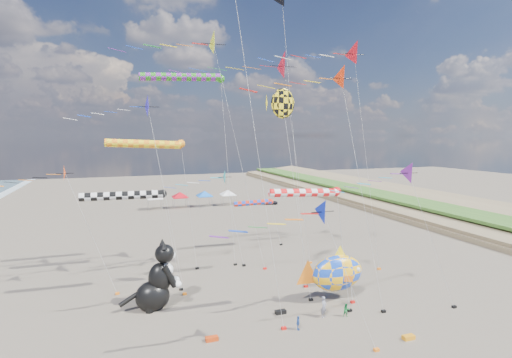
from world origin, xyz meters
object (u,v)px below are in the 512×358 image
object	(u,v)px
person_adult	(324,307)
child_green	(346,310)
parked_car	(270,202)
fish_inflatable	(337,273)
child_blue	(298,323)
cat_inflatable	(156,275)

from	to	relation	value
person_adult	child_green	xyz separation A→B (m)	(1.75, -0.57, -0.32)
parked_car	child_green	bearing A→B (deg)	179.08
fish_inflatable	child_green	world-z (taller)	fish_inflatable
child_green	child_blue	bearing A→B (deg)	-160.32
fish_inflatable	child_green	bearing A→B (deg)	-106.46
person_adult	child_blue	bearing A→B (deg)	166.64
parked_car	fish_inflatable	bearing A→B (deg)	179.20
person_adult	parked_car	bearing A→B (deg)	36.24
person_adult	parked_car	world-z (taller)	person_adult
cat_inflatable	parked_car	bearing A→B (deg)	57.73
child_green	child_blue	world-z (taller)	child_green
cat_inflatable	child_blue	xyz separation A→B (m)	(9.73, -7.50, -2.40)
fish_inflatable	person_adult	bearing A→B (deg)	-136.26
cat_inflatable	child_green	world-z (taller)	cat_inflatable
child_green	fish_inflatable	bearing A→B (deg)	84.59
cat_inflatable	child_blue	distance (m)	12.51
cat_inflatable	fish_inflatable	xyz separation A→B (m)	(15.30, -3.66, -0.42)
fish_inflatable	child_blue	world-z (taller)	fish_inflatable
fish_inflatable	parked_car	size ratio (longest dim) A/B	1.92
person_adult	child_blue	size ratio (longest dim) A/B	1.59
cat_inflatable	parked_car	world-z (taller)	cat_inflatable
parked_car	child_blue	bearing A→B (deg)	174.61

